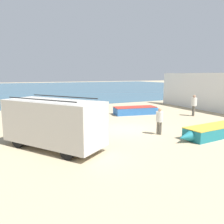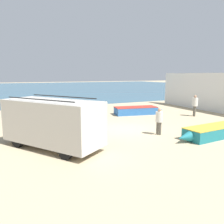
{
  "view_description": "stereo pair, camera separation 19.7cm",
  "coord_description": "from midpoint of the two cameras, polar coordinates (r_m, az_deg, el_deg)",
  "views": [
    {
      "loc": [
        -6.84,
        -12.12,
        3.51
      ],
      "look_at": [
        -0.42,
        1.13,
        1.0
      ],
      "focal_mm": 35.0,
      "sensor_mm": 36.0,
      "label": 1
    },
    {
      "loc": [
        -6.66,
        -12.2,
        3.51
      ],
      "look_at": [
        -0.42,
        1.13,
        1.0
      ],
      "focal_mm": 35.0,
      "sensor_mm": 36.0,
      "label": 2
    }
  ],
  "objects": [
    {
      "name": "fisherman_2",
      "position": [
        19.99,
        20.33,
        2.1
      ],
      "size": [
        0.48,
        0.48,
        1.82
      ],
      "rotation": [
        0.0,
        0.0,
        5.74
      ],
      "color": "#5B564C",
      "rests_on": "ground_plane"
    },
    {
      "name": "fishing_rowboat_1",
      "position": [
        13.63,
        24.16,
        -4.7
      ],
      "size": [
        4.69,
        1.5,
        0.66
      ],
      "rotation": [
        0.0,
        0.0,
        3.21
      ],
      "color": "#1E757F",
      "rests_on": "ground_plane"
    },
    {
      "name": "fisherman_0",
      "position": [
        13.15,
        11.87,
        -1.74
      ],
      "size": [
        0.42,
        0.42,
        1.6
      ],
      "rotation": [
        0.0,
        0.0,
        0.64
      ],
      "color": "#5B564C",
      "rests_on": "ground_plane"
    },
    {
      "name": "ground_plane",
      "position": [
        14.35,
        3.08,
        -4.5
      ],
      "size": [
        200.0,
        200.0,
        0.0
      ],
      "primitive_type": "plane",
      "color": "tan"
    },
    {
      "name": "parked_van",
      "position": [
        10.86,
        -15.69,
        -2.55
      ],
      "size": [
        4.44,
        5.28,
        2.47
      ],
      "rotation": [
        0.0,
        0.0,
        2.17
      ],
      "color": "beige",
      "rests_on": "ground_plane"
    },
    {
      "name": "fishing_rowboat_2",
      "position": [
        19.88,
        6.2,
        0.43
      ],
      "size": [
        4.68,
        2.07,
        0.68
      ],
      "rotation": [
        0.0,
        0.0,
        6.11
      ],
      "color": "#2D66AD",
      "rests_on": "ground_plane"
    },
    {
      "name": "sea_water",
      "position": [
        64.61,
        -19.94,
        5.99
      ],
      "size": [
        120.0,
        80.0,
        0.01
      ],
      "primitive_type": "cube",
      "color": "#33607A",
      "rests_on": "ground_plane"
    },
    {
      "name": "fishing_rowboat_0",
      "position": [
        18.04,
        -16.36,
        -0.93
      ],
      "size": [
        2.82,
        5.34,
        0.63
      ],
      "rotation": [
        0.0,
        0.0,
        5.01
      ],
      "color": "navy",
      "rests_on": "ground_plane"
    }
  ]
}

